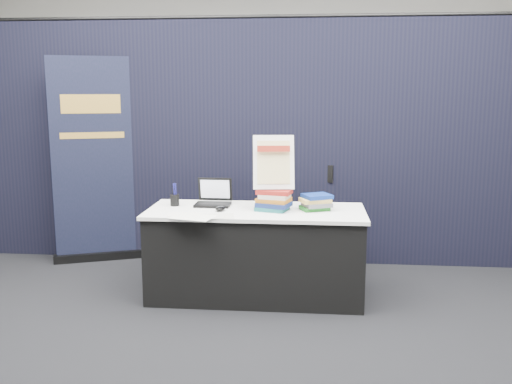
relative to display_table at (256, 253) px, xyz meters
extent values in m
plane|color=black|center=(0.00, -0.55, -0.38)|extent=(8.00, 8.00, 0.00)
cube|color=beige|center=(0.00, 3.45, 1.37)|extent=(8.00, 0.02, 3.50)
cube|color=black|center=(0.00, 1.05, 0.82)|extent=(6.00, 0.08, 2.40)
cube|color=black|center=(0.00, 0.00, -0.02)|extent=(1.76, 0.71, 0.72)
cube|color=white|center=(0.00, 0.00, 0.36)|extent=(1.80, 0.75, 0.03)
cube|color=black|center=(-0.38, 0.11, 0.38)|extent=(0.30, 0.21, 0.02)
cube|color=black|center=(-0.38, 0.22, 0.50)|extent=(0.30, 0.06, 0.21)
cube|color=silver|center=(-0.38, 0.21, 0.50)|extent=(0.25, 0.04, 0.16)
ellipsoid|color=black|center=(-0.29, -0.08, 0.39)|extent=(0.09, 0.13, 0.04)
cube|color=white|center=(-0.54, -0.25, 0.38)|extent=(0.26, 0.19, 0.00)
cube|color=white|center=(-0.46, -0.34, 0.38)|extent=(0.37, 0.30, 0.00)
cube|color=silver|center=(-0.28, -0.28, 0.38)|extent=(0.29, 0.23, 0.00)
cylinder|color=black|center=(-0.71, 0.09, 0.42)|extent=(0.10, 0.10, 0.10)
cube|color=#185B5D|center=(0.14, -0.01, 0.39)|extent=(0.29, 0.25, 0.03)
cube|color=#122050|center=(0.14, -0.01, 0.43)|extent=(0.29, 0.25, 0.03)
cube|color=#BD6B1A|center=(0.14, -0.01, 0.46)|extent=(0.29, 0.25, 0.03)
cube|color=#C1B39D|center=(0.14, -0.01, 0.49)|extent=(0.29, 0.25, 0.03)
cube|color=maroon|center=(0.14, -0.01, 0.53)|extent=(0.29, 0.25, 0.03)
cube|color=#1A641D|center=(0.49, 0.03, 0.39)|extent=(0.28, 0.25, 0.03)
cube|color=#535459|center=(0.49, 0.03, 0.42)|extent=(0.28, 0.25, 0.03)
cube|color=#D4B055|center=(0.49, 0.03, 0.46)|extent=(0.28, 0.25, 0.03)
cube|color=navy|center=(0.49, 0.03, 0.49)|extent=(0.28, 0.25, 0.03)
cube|color=black|center=(0.14, -0.03, 0.56)|extent=(0.22, 0.04, 0.01)
cylinder|color=black|center=(0.05, 0.06, 0.69)|extent=(0.02, 0.11, 0.32)
cylinder|color=black|center=(0.23, 0.06, 0.69)|extent=(0.02, 0.11, 0.32)
cube|color=white|center=(0.14, 0.02, 0.77)|extent=(0.35, 0.17, 0.44)
cube|color=beige|center=(0.14, 0.01, 0.77)|extent=(0.28, 0.13, 0.35)
cube|color=maroon|center=(0.14, 0.01, 0.88)|extent=(0.27, 0.05, 0.05)
cube|color=black|center=(-1.71, 0.87, -0.34)|extent=(0.85, 0.41, 0.08)
cube|color=black|center=(-1.71, 0.89, 0.65)|extent=(0.78, 0.33, 2.06)
cube|color=gold|center=(-1.71, 0.87, 1.22)|extent=(0.53, 0.21, 0.18)
cube|color=gold|center=(-1.71, 0.87, 0.91)|extent=(0.58, 0.23, 0.06)
cylinder|color=black|center=(0.25, 0.65, -0.14)|extent=(0.02, 0.02, 0.48)
cylinder|color=black|center=(0.68, 0.65, -0.14)|extent=(0.02, 0.02, 0.48)
cylinder|color=black|center=(0.25, 1.08, -0.14)|extent=(0.02, 0.02, 0.48)
cylinder|color=black|center=(0.68, 1.08, -0.14)|extent=(0.02, 0.02, 0.48)
cube|color=black|center=(0.47, 0.87, 0.13)|extent=(0.58, 0.58, 0.04)
cube|color=black|center=(0.47, 1.08, 0.53)|extent=(0.41, 0.18, 0.17)
camera|label=1|loc=(0.44, -4.60, 1.35)|focal=40.00mm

